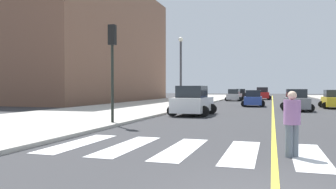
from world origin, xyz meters
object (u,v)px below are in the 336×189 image
at_px(car_silver_fifth, 234,95).
at_px(pedestrian_crossing, 292,121).
at_px(car_yellow_sixth, 334,100).
at_px(car_blue_second, 253,99).
at_px(traffic_light_far_corner, 112,54).
at_px(car_white_seventh, 193,101).
at_px(car_gray_nearest, 296,101).
at_px(car_black_third, 241,94).
at_px(car_red_fourth, 262,94).
at_px(street_lamp, 181,65).

relative_size(car_silver_fifth, pedestrian_crossing, 2.17).
relative_size(car_silver_fifth, car_yellow_sixth, 1.02).
relative_size(car_blue_second, car_yellow_sixth, 0.98).
relative_size(car_yellow_sixth, traffic_light_far_corner, 0.78).
relative_size(car_yellow_sixth, car_white_seventh, 0.84).
distance_m(car_gray_nearest, car_white_seventh, 9.92).
distance_m(car_yellow_sixth, pedestrian_crossing, 24.85).
distance_m(car_black_third, car_red_fourth, 5.50).
relative_size(car_yellow_sixth, pedestrian_crossing, 2.13).
height_order(car_blue_second, traffic_light_far_corner, traffic_light_far_corner).
xyz_separation_m(car_yellow_sixth, street_lamp, (-13.55, -3.61, 3.23)).
distance_m(car_gray_nearest, car_blue_second, 6.77).
bearing_deg(traffic_light_far_corner, street_lamp, 91.90).
bearing_deg(car_black_third, traffic_light_far_corner, -95.35).
xyz_separation_m(car_blue_second, traffic_light_far_corner, (-5.82, -19.88, 2.80)).
xyz_separation_m(car_white_seventh, pedestrian_crossing, (5.73, -12.99, 0.04)).
bearing_deg(car_white_seventh, car_yellow_sixth, 47.78).
xyz_separation_m(car_black_third, car_yellow_sixth, (10.63, -26.46, -0.00)).
bearing_deg(car_yellow_sixth, car_white_seventh, 46.72).
bearing_deg(traffic_light_far_corner, car_white_seventh, 71.72).
distance_m(car_yellow_sixth, street_lamp, 14.39).
bearing_deg(pedestrian_crossing, car_red_fourth, 56.24).
bearing_deg(traffic_light_far_corner, car_silver_fifth, 85.97).
bearing_deg(car_blue_second, traffic_light_far_corner, -107.65).
height_order(car_white_seventh, pedestrian_crossing, car_white_seventh).
relative_size(car_red_fourth, pedestrian_crossing, 2.54).
bearing_deg(car_yellow_sixth, street_lamp, 14.66).
relative_size(car_black_third, car_red_fourth, 0.85).
xyz_separation_m(car_red_fourth, car_silver_fifth, (-3.69, -6.86, -0.13)).
bearing_deg(pedestrian_crossing, car_white_seventh, 77.54).
xyz_separation_m(car_yellow_sixth, car_white_seventh, (-10.62, -11.38, 0.15)).
bearing_deg(car_white_seventh, car_silver_fifth, 90.85).
bearing_deg(car_gray_nearest, car_blue_second, -57.43).
bearing_deg(car_silver_fifth, street_lamp, -96.16).
bearing_deg(car_blue_second, car_yellow_sixth, -10.52).
bearing_deg(car_black_third, car_white_seventh, -92.28).
bearing_deg(traffic_light_far_corner, car_yellow_sixth, 55.11).
distance_m(car_silver_fifth, car_yellow_sixth, 18.81).
bearing_deg(car_white_seventh, car_red_fourth, 84.61).
bearing_deg(car_blue_second, car_red_fourth, 87.91).
distance_m(car_blue_second, car_silver_fifth, 14.74).
distance_m(traffic_light_far_corner, street_lamp, 15.12).
bearing_deg(car_yellow_sixth, car_blue_second, -9.42).
relative_size(car_blue_second, pedestrian_crossing, 2.09).
bearing_deg(car_white_seventh, car_blue_second, 75.68).
relative_size(car_red_fourth, car_yellow_sixth, 1.19).
relative_size(car_gray_nearest, car_blue_second, 1.07).
bearing_deg(car_blue_second, car_white_seventh, -106.48).
relative_size(car_red_fourth, car_white_seventh, 1.00).
relative_size(car_black_third, pedestrian_crossing, 2.17).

